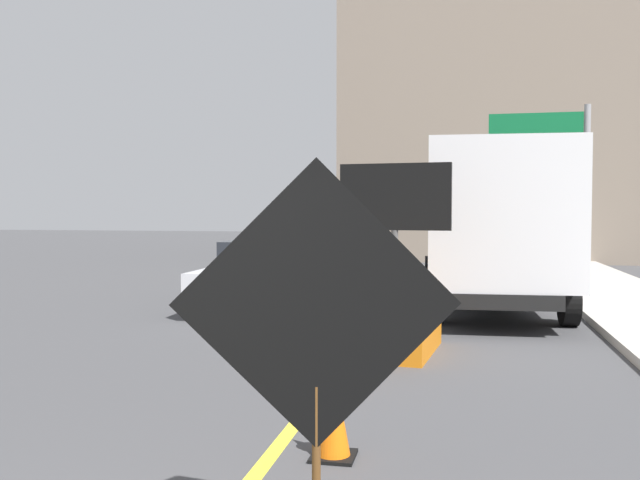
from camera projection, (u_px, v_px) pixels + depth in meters
lane_center_stripe at (324, 387)px, 7.95m from camera, size 0.14×36.00×0.01m
roadwork_sign at (316, 312)px, 3.87m from camera, size 1.59×0.43×2.33m
arrow_board_trailer at (394, 319)px, 9.89m from camera, size 1.60×1.91×2.70m
box_truck at (490, 223)px, 14.18m from camera, size 2.92×7.30×3.23m
pickup_car at (267, 272)px, 14.87m from camera, size 2.07×5.09×1.38m
highway_guide_sign at (558, 161)px, 19.64m from camera, size 2.79×0.18×5.00m
far_building_block at (523, 136)px, 29.73m from camera, size 14.79×8.37×10.44m
traffic_cone_near_sign at (333, 412)px, 5.67m from camera, size 0.36×0.36×0.78m
traffic_cone_mid_lane at (347, 360)px, 8.07m from camera, size 0.36×0.36×0.59m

